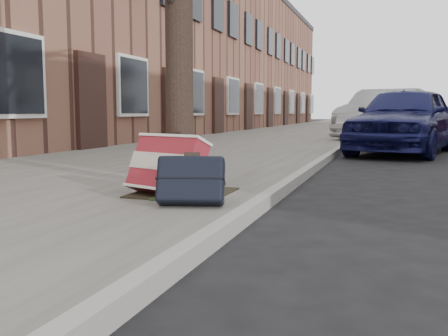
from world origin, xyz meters
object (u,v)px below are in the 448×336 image
(suitcase_navy, at_px, (191,180))
(car_near_mid, at_px, (386,115))
(car_near_front, at_px, (405,120))
(suitcase_red, at_px, (167,166))

(suitcase_navy, xyz_separation_m, car_near_mid, (1.34, 11.99, 0.45))
(car_near_front, bearing_deg, suitcase_red, -93.25)
(suitcase_red, bearing_deg, suitcase_navy, -23.37)
(suitcase_red, relative_size, car_near_mid, 0.15)
(car_near_front, distance_m, car_near_mid, 4.42)
(car_near_front, relative_size, car_near_mid, 0.89)
(suitcase_red, bearing_deg, car_near_front, 93.56)
(suitcase_red, distance_m, car_near_mid, 11.76)
(suitcase_navy, relative_size, car_near_front, 0.13)
(suitcase_red, bearing_deg, car_near_mid, 101.75)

